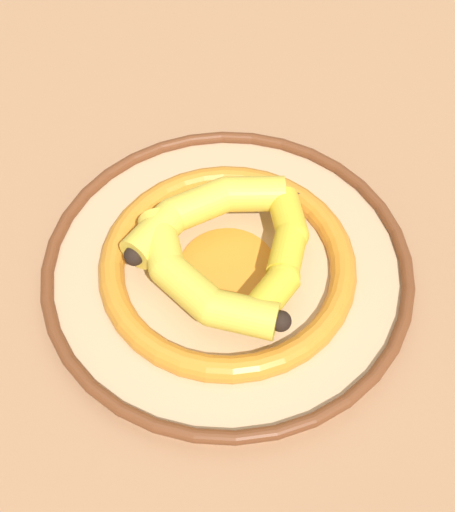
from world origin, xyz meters
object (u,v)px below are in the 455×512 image
at_px(decorative_bowl, 228,267).
at_px(banana_a, 206,209).
at_px(banana_c, 282,257).
at_px(banana_b, 194,279).

xyz_separation_m(decorative_bowl, banana_a, (-0.01, 0.05, 0.04)).
distance_m(decorative_bowl, banana_c, 0.06).
bearing_deg(banana_a, banana_c, 113.95).
bearing_deg(banana_b, banana_a, 128.42).
bearing_deg(banana_b, decorative_bowl, 95.64).
relative_size(decorative_bowl, banana_a, 1.94).
height_order(decorative_bowl, banana_a, banana_a).
relative_size(banana_a, banana_c, 1.25).
xyz_separation_m(decorative_bowl, banana_c, (0.05, -0.02, 0.03)).
height_order(decorative_bowl, banana_c, banana_c).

